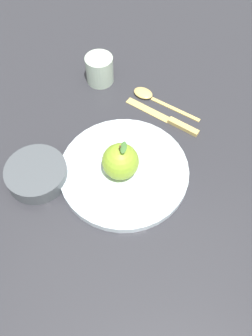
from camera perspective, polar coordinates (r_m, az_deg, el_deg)
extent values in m
plane|color=#2D2D33|center=(0.73, -0.15, 1.10)|extent=(2.40, 2.40, 0.00)
cylinder|color=silver|center=(0.70, 0.00, -0.52)|extent=(0.26, 0.26, 0.02)
torus|color=silver|center=(0.70, 0.00, -0.35)|extent=(0.26, 0.26, 0.01)
sphere|color=#8CB22D|center=(0.66, -0.93, 1.09)|extent=(0.07, 0.07, 0.07)
cylinder|color=#4C3319|center=(0.63, -0.98, 3.20)|extent=(0.00, 0.00, 0.02)
ellipsoid|color=#386628|center=(0.63, -0.07, 3.39)|extent=(0.01, 0.02, 0.01)
cylinder|color=#4C5156|center=(0.71, -14.57, -0.95)|extent=(0.12, 0.12, 0.04)
torus|color=#4C5156|center=(0.70, -14.80, -0.37)|extent=(0.12, 0.12, 0.01)
cylinder|color=#3D4145|center=(0.70, -14.77, -0.45)|extent=(0.10, 0.10, 0.01)
cylinder|color=#B2C6B2|center=(0.86, -4.39, 15.95)|extent=(0.07, 0.07, 0.07)
torus|color=#B2C6B2|center=(0.84, -4.54, 17.53)|extent=(0.07, 0.07, 0.01)
cylinder|color=gray|center=(0.84, -4.53, 17.48)|extent=(0.05, 0.05, 0.01)
cube|color=#D8B766|center=(0.82, 3.66, 9.60)|extent=(0.11, 0.07, 0.00)
cube|color=#D8B766|center=(0.79, 9.46, 6.78)|extent=(0.07, 0.05, 0.01)
ellipsoid|color=#D8B766|center=(0.85, 2.86, 12.29)|extent=(0.06, 0.05, 0.01)
cube|color=#D8B766|center=(0.82, 8.14, 9.64)|extent=(0.12, 0.07, 0.01)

